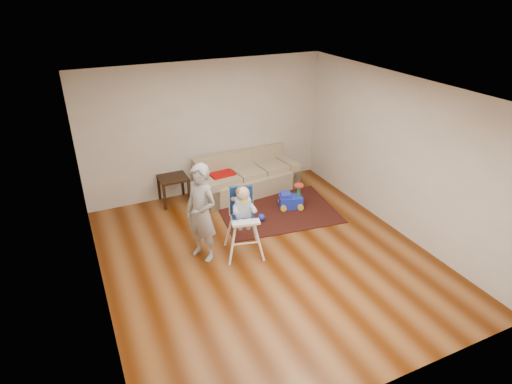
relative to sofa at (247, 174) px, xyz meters
name	(u,v)px	position (x,y,z in m)	size (l,w,h in m)	color
ground	(266,257)	(-0.68, -2.30, -0.41)	(5.50, 5.50, 0.00)	#512105
room_envelope	(253,138)	(-0.68, -1.77, 1.47)	(5.04, 5.52, 2.72)	beige
sofa	(247,174)	(0.00, 0.00, 0.00)	(2.19, 1.09, 0.82)	tan
side_table	(174,189)	(-1.52, 0.21, -0.13)	(0.55, 0.55, 0.55)	black
area_rug	(277,211)	(0.18, -1.03, -0.40)	(2.18, 1.63, 0.02)	black
ride_on_toy	(291,196)	(0.48, -1.00, -0.15)	(0.44, 0.31, 0.48)	#1F35E1
toy_ball	(261,217)	(-0.27, -1.24, -0.32)	(0.14, 0.14, 0.14)	#1F35E1
high_chair	(243,222)	(-0.97, -2.04, 0.18)	(0.68, 0.68, 1.21)	white
adult	(201,213)	(-1.60, -1.86, 0.40)	(0.59, 0.39, 1.61)	#969799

